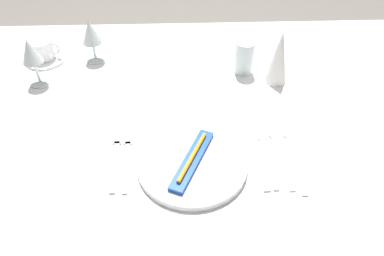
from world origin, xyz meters
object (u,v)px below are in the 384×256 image
Objects in this scene: dinner_plate at (194,164)px; fork_outer at (128,158)px; dinner_knife at (259,159)px; spoon_soup at (268,151)px; napkin_folded at (280,57)px; spoon_dessert at (280,150)px; spoon_tea at (294,151)px; wine_glass_left at (92,34)px; toothbrush_package at (194,159)px; wine_glass_centre at (32,54)px; fork_inner at (117,158)px; drink_tumbler at (245,59)px; coffee_cup_left at (44,50)px.

dinner_plate is 0.17m from fork_outer.
dinner_plate is at bearing -174.13° from dinner_knife.
napkin_folded reaches higher than spoon_soup.
dinner_knife is 1.01× the size of spoon_dessert.
wine_glass_left is at bearing 140.80° from spoon_tea.
toothbrush_package is 1.16× the size of napkin_folded.
dinner_plate is at bearing -171.22° from spoon_tea.
fork_outer is 1.32× the size of wine_glass_centre.
fork_inner is 1.14× the size of napkin_folded.
spoon_tea is (0.07, -0.00, -0.00)m from spoon_soup.
napkin_folded is (0.12, 0.34, 0.09)m from dinner_knife.
wine_glass_left is at bearing 104.75° from fork_inner.
fork_outer is at bearing 169.46° from toothbrush_package.
fork_outer is at bearing -143.45° from napkin_folded.
drink_tumbler is (-0.04, 0.37, 0.04)m from spoon_dessert.
dinner_plate is 1.76× the size of wine_glass_centre.
fork_outer is at bearing -132.06° from drink_tumbler.
drink_tumbler is at bearing 95.93° from spoon_dessert.
spoon_tea is at bearing 1.30° from fork_outer.
spoon_dessert is at bearing 11.80° from toothbrush_package.
toothbrush_package is at bearing -127.97° from napkin_folded.
drink_tumbler is (0.51, -0.09, -0.05)m from wine_glass_left.
dinner_knife is at bearing -2.34° from fork_outer.
coffee_cup_left is at bearing 145.28° from spoon_soup.
fork_inner is at bearing -179.07° from spoon_tea.
wine_glass_left is at bearing 121.92° from toothbrush_package.
drink_tumbler is 0.12m from napkin_folded.
toothbrush_package is 1.40× the size of wine_glass_left.
spoon_tea is at bearing -39.20° from wine_glass_left.
fork_inner is 0.50m from wine_glass_left.
spoon_dessert is (0.03, 0.00, -0.00)m from spoon_soup.
wine_glass_centre is at bearing 131.86° from fork_outer.
fork_inner is at bearing 170.35° from toothbrush_package.
spoon_soup is at bearing -105.71° from napkin_folded.
napkin_folded reaches higher than fork_inner.
dinner_knife is 0.70m from wine_glass_left.
wine_glass_left reaches higher than dinner_plate.
napkin_folded is at bearing -31.39° from drink_tumbler.
spoon_dessert and spoon_tea have the same top height.
wine_glass_left reaches higher than drink_tumbler.
dinner_knife is at bearing -153.23° from spoon_dessert.
spoon_tea is (0.26, 0.04, -0.02)m from toothbrush_package.
wine_glass_left is at bearing 107.84° from fork_outer.
dinner_knife is 0.74m from wine_glass_centre.
spoon_dessert is 0.78m from wine_glass_centre.
drink_tumbler is at bearing 66.00° from toothbrush_package.
wine_glass_centre is at bearing 178.72° from napkin_folded.
dinner_plate is 0.46m from drink_tumbler.
dinner_plate is 1.52× the size of napkin_folded.
spoon_soup is 0.34m from napkin_folded.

